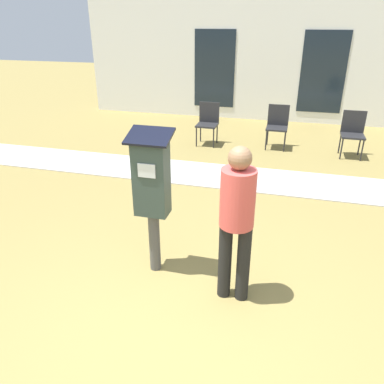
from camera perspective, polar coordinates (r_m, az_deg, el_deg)
The scene contains 8 objects.
ground_plane at distance 3.55m, azimuth -1.95°, elevation -21.03°, with size 40.00×40.00×0.00m, color olive.
sidewalk at distance 6.62m, azimuth 7.37°, elevation 2.16°, with size 12.00×1.10×0.02m.
building_facade at distance 10.55m, azimuth 11.54°, elevation 19.31°, with size 10.00×0.26×3.20m.
parking_meter at distance 3.80m, azimuth -6.16°, elevation 1.02°, with size 0.44×0.31×1.59m.
person_standing at distance 3.43m, azimuth 6.84°, elevation -3.45°, with size 0.32×0.32×1.58m.
outdoor_chair_left at distance 8.34m, azimuth 2.46°, elevation 10.90°, with size 0.44×0.44×0.90m.
outdoor_chair_middle at distance 8.28m, azimuth 12.90°, elevation 10.21°, with size 0.44×0.44×0.90m.
outdoor_chair_right at distance 8.19m, azimuth 23.32°, elevation 8.64°, with size 0.44×0.44×0.90m.
Camera 1 is at (0.75, -2.35, 2.55)m, focal length 35.00 mm.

